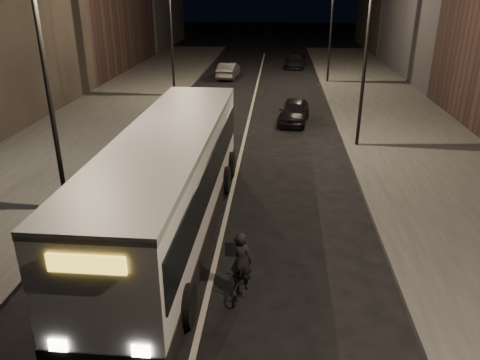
% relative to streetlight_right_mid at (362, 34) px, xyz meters
% --- Properties ---
extents(ground, '(180.00, 180.00, 0.00)m').
position_rel_streetlight_right_mid_xyz_m(ground, '(-5.33, -12.00, -5.36)').
color(ground, black).
rests_on(ground, ground).
extents(sidewalk_right, '(7.00, 70.00, 0.16)m').
position_rel_streetlight_right_mid_xyz_m(sidewalk_right, '(3.17, 2.00, -5.28)').
color(sidewalk_right, '#343432').
rests_on(sidewalk_right, ground).
extents(sidewalk_left, '(7.00, 70.00, 0.16)m').
position_rel_streetlight_right_mid_xyz_m(sidewalk_left, '(-13.83, 2.00, -5.28)').
color(sidewalk_left, '#343432').
rests_on(sidewalk_left, ground).
extents(streetlight_right_mid, '(1.20, 0.44, 8.12)m').
position_rel_streetlight_right_mid_xyz_m(streetlight_right_mid, '(0.00, 0.00, 0.00)').
color(streetlight_right_mid, black).
rests_on(streetlight_right_mid, sidewalk_right).
extents(streetlight_right_far, '(1.20, 0.44, 8.12)m').
position_rel_streetlight_right_mid_xyz_m(streetlight_right_far, '(0.00, 16.00, 0.00)').
color(streetlight_right_far, black).
rests_on(streetlight_right_far, sidewalk_right).
extents(streetlight_left_near, '(1.20, 0.44, 8.12)m').
position_rel_streetlight_right_mid_xyz_m(streetlight_left_near, '(-10.66, -8.00, 0.00)').
color(streetlight_left_near, black).
rests_on(streetlight_left_near, sidewalk_left).
extents(streetlight_left_far, '(1.20, 0.44, 8.12)m').
position_rel_streetlight_right_mid_xyz_m(streetlight_left_far, '(-10.66, 10.00, 0.00)').
color(streetlight_left_far, black).
rests_on(streetlight_left_far, sidewalk_left).
extents(city_bus, '(3.10, 12.68, 3.40)m').
position_rel_streetlight_right_mid_xyz_m(city_bus, '(-6.93, -9.00, -3.51)').
color(city_bus, silver).
rests_on(city_bus, ground).
extents(cyclist_on_bicycle, '(0.84, 1.70, 1.88)m').
position_rel_streetlight_right_mid_xyz_m(cyclist_on_bicycle, '(-4.46, -12.16, -4.74)').
color(cyclist_on_bicycle, black).
rests_on(cyclist_on_bicycle, ground).
extents(car_near, '(2.09, 4.07, 1.33)m').
position_rel_streetlight_right_mid_xyz_m(car_near, '(-2.72, 4.22, -4.70)').
color(car_near, black).
rests_on(car_near, ground).
extents(car_mid, '(1.71, 4.11, 1.32)m').
position_rel_streetlight_right_mid_xyz_m(car_mid, '(-7.88, 17.44, -4.70)').
color(car_mid, '#3A3A3C').
rests_on(car_mid, ground).
extents(car_far, '(2.29, 4.72, 1.32)m').
position_rel_streetlight_right_mid_xyz_m(car_far, '(-2.09, 23.59, -4.70)').
color(car_far, black).
rests_on(car_far, ground).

